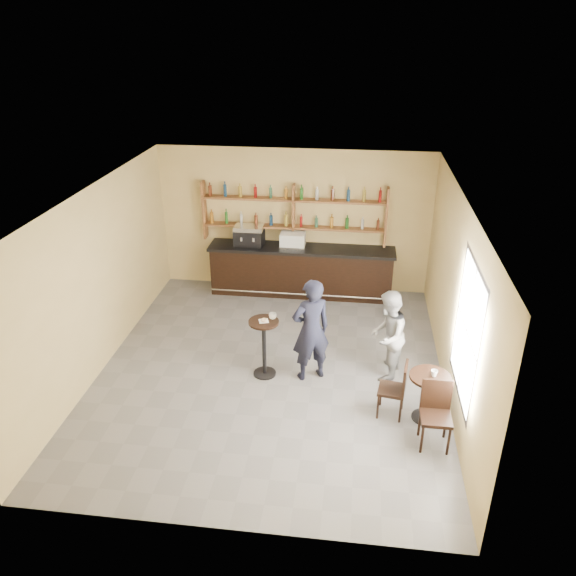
# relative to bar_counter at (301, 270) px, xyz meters

# --- Properties ---
(floor) EXTENTS (7.00, 7.00, 0.00)m
(floor) POSITION_rel_bar_counter_xyz_m (-0.21, -3.15, -0.56)
(floor) COLOR slate
(floor) RESTS_ON ground
(ceiling) EXTENTS (7.00, 7.00, 0.00)m
(ceiling) POSITION_rel_bar_counter_xyz_m (-0.21, -3.15, 2.64)
(ceiling) COLOR white
(ceiling) RESTS_ON wall_back
(wall_back) EXTENTS (7.00, 0.00, 7.00)m
(wall_back) POSITION_rel_bar_counter_xyz_m (-0.21, 0.35, 1.04)
(wall_back) COLOR tan
(wall_back) RESTS_ON floor
(wall_front) EXTENTS (7.00, 0.00, 7.00)m
(wall_front) POSITION_rel_bar_counter_xyz_m (-0.21, -6.65, 1.04)
(wall_front) COLOR tan
(wall_front) RESTS_ON floor
(wall_left) EXTENTS (0.00, 7.00, 7.00)m
(wall_left) POSITION_rel_bar_counter_xyz_m (-3.21, -3.15, 1.04)
(wall_left) COLOR tan
(wall_left) RESTS_ON floor
(wall_right) EXTENTS (0.00, 7.00, 7.00)m
(wall_right) POSITION_rel_bar_counter_xyz_m (2.79, -3.15, 1.04)
(wall_right) COLOR tan
(wall_right) RESTS_ON floor
(window_pane) EXTENTS (0.00, 2.00, 2.00)m
(window_pane) POSITION_rel_bar_counter_xyz_m (2.79, -4.35, 1.14)
(window_pane) COLOR white
(window_pane) RESTS_ON wall_right
(window_frame) EXTENTS (0.04, 1.70, 2.10)m
(window_frame) POSITION_rel_bar_counter_xyz_m (2.78, -4.35, 1.14)
(window_frame) COLOR black
(window_frame) RESTS_ON wall_right
(shelf_unit) EXTENTS (4.00, 0.26, 1.40)m
(shelf_unit) POSITION_rel_bar_counter_xyz_m (-0.21, 0.22, 1.25)
(shelf_unit) COLOR brown
(shelf_unit) RESTS_ON wall_back
(liquor_bottles) EXTENTS (3.68, 0.10, 1.00)m
(liquor_bottles) POSITION_rel_bar_counter_xyz_m (-0.21, 0.22, 1.42)
(liquor_bottles) COLOR #8C5919
(liquor_bottles) RESTS_ON shelf_unit
(bar_counter) EXTENTS (4.10, 0.80, 1.11)m
(bar_counter) POSITION_rel_bar_counter_xyz_m (0.00, 0.00, 0.00)
(bar_counter) COLOR black
(bar_counter) RESTS_ON floor
(espresso_machine) EXTENTS (0.66, 0.46, 0.45)m
(espresso_machine) POSITION_rel_bar_counter_xyz_m (-1.17, 0.00, 0.78)
(espresso_machine) COLOR black
(espresso_machine) RESTS_ON bar_counter
(pastry_case) EXTENTS (0.63, 0.54, 0.33)m
(pastry_case) POSITION_rel_bar_counter_xyz_m (-0.19, 0.00, 0.72)
(pastry_case) COLOR silver
(pastry_case) RESTS_ON bar_counter
(pedestal_table) EXTENTS (0.66, 0.66, 1.07)m
(pedestal_table) POSITION_rel_bar_counter_xyz_m (-0.30, -3.30, -0.02)
(pedestal_table) COLOR black
(pedestal_table) RESTS_ON floor
(napkin) EXTENTS (0.20, 0.20, 0.00)m
(napkin) POSITION_rel_bar_counter_xyz_m (-0.30, -3.30, 0.52)
(napkin) COLOR white
(napkin) RESTS_ON pedestal_table
(donut) EXTENTS (0.13, 0.13, 0.04)m
(donut) POSITION_rel_bar_counter_xyz_m (-0.29, -3.31, 0.54)
(donut) COLOR #C18546
(donut) RESTS_ON napkin
(cup_pedestal) EXTENTS (0.16, 0.16, 0.10)m
(cup_pedestal) POSITION_rel_bar_counter_xyz_m (-0.16, -3.20, 0.57)
(cup_pedestal) COLOR white
(cup_pedestal) RESTS_ON pedestal_table
(man_main) EXTENTS (0.81, 0.71, 1.87)m
(man_main) POSITION_rel_bar_counter_xyz_m (0.50, -3.27, 0.38)
(man_main) COLOR black
(man_main) RESTS_ON floor
(cafe_table) EXTENTS (0.69, 0.69, 0.80)m
(cafe_table) POSITION_rel_bar_counter_xyz_m (2.39, -4.18, -0.15)
(cafe_table) COLOR black
(cafe_table) RESTS_ON floor
(cup_cafe) EXTENTS (0.11, 0.11, 0.10)m
(cup_cafe) POSITION_rel_bar_counter_xyz_m (2.44, -4.18, 0.29)
(cup_cafe) COLOR white
(cup_cafe) RESTS_ON cafe_table
(chair_west) EXTENTS (0.47, 0.47, 0.94)m
(chair_west) POSITION_rel_bar_counter_xyz_m (1.84, -4.13, -0.08)
(chair_west) COLOR black
(chair_west) RESTS_ON floor
(chair_south) EXTENTS (0.44, 0.44, 1.02)m
(chair_south) POSITION_rel_bar_counter_xyz_m (2.44, -4.78, -0.05)
(chair_south) COLOR black
(chair_south) RESTS_ON floor
(patron_second) EXTENTS (0.79, 0.92, 1.62)m
(patron_second) POSITION_rel_bar_counter_xyz_m (1.79, -3.07, 0.25)
(patron_second) COLOR gray
(patron_second) RESTS_ON floor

